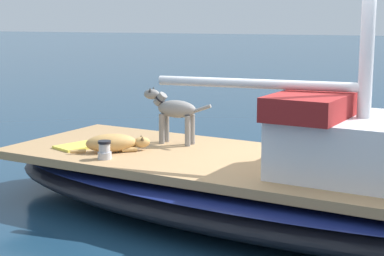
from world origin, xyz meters
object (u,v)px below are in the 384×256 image
at_px(dog_grey, 174,111).
at_px(dog_tan, 114,143).
at_px(deck_winch, 105,150).
at_px(deck_towel, 79,146).
at_px(sailboat_main, 278,194).

height_order(dog_grey, dog_tan, dog_grey).
xyz_separation_m(dog_grey, deck_winch, (1.06, -0.43, -0.32)).
bearing_deg(deck_towel, dog_grey, 120.38).
relative_size(dog_tan, deck_winch, 3.99).
bearing_deg(deck_towel, deck_winch, 51.56).
relative_size(sailboat_main, deck_winch, 36.08).
height_order(sailboat_main, dog_grey, dog_grey).
relative_size(sailboat_main, dog_tan, 9.03).
bearing_deg(dog_grey, sailboat_main, 65.01).
distance_m(sailboat_main, deck_winch, 2.00).
distance_m(dog_grey, deck_winch, 1.19).
xyz_separation_m(sailboat_main, dog_grey, (-0.70, -1.49, 0.75)).
bearing_deg(dog_grey, dog_tan, -35.62).
height_order(sailboat_main, dog_tan, dog_tan).
bearing_deg(dog_grey, deck_winch, -22.13).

